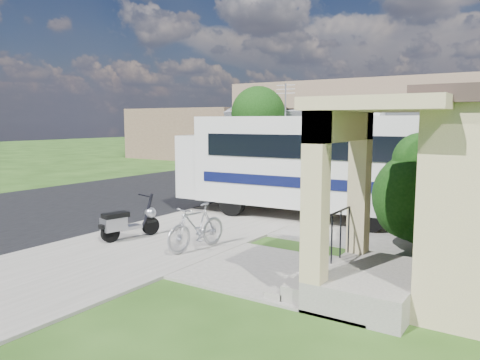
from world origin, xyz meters
The scene contains 18 objects.
ground centered at (0.00, 0.00, 0.00)m, with size 120.00×120.00×0.00m, color #1D3A0F.
street_slab centered at (-7.50, 10.00, 0.01)m, with size 9.00×80.00×0.02m, color black.
sidewalk_slab centered at (-1.00, 10.00, 0.03)m, with size 4.00×80.00×0.06m, color slate.
driveway_slab centered at (1.50, 4.50, 0.03)m, with size 7.00×6.00×0.05m, color slate.
walk_slab centered at (3.00, -1.00, 0.03)m, with size 4.00×3.00×0.05m, color slate.
warehouse centered at (0.00, 13.97, 1.99)m, with size 12.50×8.40×5.04m.
distant_bldg_far centered at (-17.00, 22.00, 2.00)m, with size 10.00×8.00×4.00m, color brown.
distant_bldg_near centered at (-15.00, 34.00, 1.60)m, with size 8.00×7.00×3.20m, color #7B614D.
street_tree_a centered at (-3.70, 9.05, 3.25)m, with size 2.44×2.40×4.58m.
street_tree_b centered at (-3.70, 19.05, 3.39)m, with size 2.44×2.40×4.73m.
street_tree_c centered at (-3.70, 28.05, 3.10)m, with size 2.44×2.40×4.42m.
motorhome centered at (0.77, 4.34, 1.79)m, with size 8.29×3.11×4.17m.
shrub centered at (4.78, 1.99, 1.43)m, with size 2.27×2.17×2.79m.
scooter centered at (-1.72, -0.88, 0.49)m, with size 0.74×1.65×1.10m.
bicycle centered at (0.36, -0.65, 0.53)m, with size 0.50×1.77×1.07m, color #A5A5AD.
pickup_truck centered at (-6.17, 13.03, 0.85)m, with size 2.83×6.14×1.71m, color silver.
van centered at (-6.43, 20.16, 0.88)m, with size 2.48×6.09×1.77m, color silver.
garden_hose centered at (3.79, -0.22, 0.09)m, with size 0.41×0.41×0.19m, color #156A21.
Camera 1 is at (7.04, -9.00, 3.05)m, focal length 35.00 mm.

